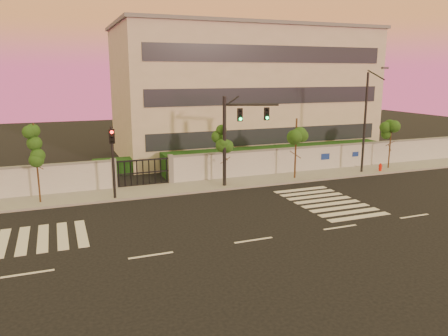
{
  "coord_description": "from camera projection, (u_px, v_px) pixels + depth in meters",
  "views": [
    {
      "loc": [
        -8.51,
        -17.99,
        7.89
      ],
      "look_at": [
        0.8,
        6.0,
        2.3
      ],
      "focal_mm": 35.0,
      "sensor_mm": 36.0,
      "label": 1
    }
  ],
  "objects": [
    {
      "name": "street_tree_e",
      "position": [
        296.0,
        135.0,
        32.37
      ],
      "size": [
        1.6,
        1.27,
        4.65
      ],
      "color": "#382314",
      "rests_on": "ground"
    },
    {
      "name": "sidewalk",
      "position": [
        190.0,
        187.0,
        30.62
      ],
      "size": [
        60.0,
        3.0,
        0.15
      ],
      "primitive_type": "cube",
      "color": "gray",
      "rests_on": "ground"
    },
    {
      "name": "street_tree_f",
      "position": [
        391.0,
        135.0,
        36.0
      ],
      "size": [
        1.35,
        1.07,
        3.99
      ],
      "color": "#382314",
      "rests_on": "ground"
    },
    {
      "name": "hedge_row",
      "position": [
        189.0,
        164.0,
        34.74
      ],
      "size": [
        41.0,
        4.25,
        1.8
      ],
      "color": "black",
      "rests_on": "ground"
    },
    {
      "name": "fire_hydrant",
      "position": [
        380.0,
        168.0,
        35.38
      ],
      "size": [
        0.29,
        0.29,
        0.77
      ],
      "rotation": [
        0.0,
        0.0,
        0.02
      ],
      "color": "red",
      "rests_on": "ground"
    },
    {
      "name": "ground",
      "position": [
        253.0,
        240.0,
        21.07
      ],
      "size": [
        120.0,
        120.0,
        0.0
      ],
      "primitive_type": "plane",
      "color": "black",
      "rests_on": "ground"
    },
    {
      "name": "streetlight_east",
      "position": [
        367.0,
        118.0,
        34.03
      ],
      "size": [
        0.5,
        2.01,
        8.35
      ],
      "color": "black",
      "rests_on": "ground"
    },
    {
      "name": "traffic_signal_secondary",
      "position": [
        113.0,
        154.0,
        27.11
      ],
      "size": [
        0.37,
        0.35,
        4.72
      ],
      "rotation": [
        0.0,
        0.0,
        0.19
      ],
      "color": "black",
      "rests_on": "ground"
    },
    {
      "name": "street_tree_c",
      "position": [
        36.0,
        145.0,
        26.1
      ],
      "size": [
        1.31,
        1.05,
        5.01
      ],
      "color": "#382314",
      "rests_on": "ground"
    },
    {
      "name": "road_markings",
      "position": [
        198.0,
        220.0,
        23.94
      ],
      "size": [
        57.0,
        7.62,
        0.02
      ],
      "color": "silver",
      "rests_on": "ground"
    },
    {
      "name": "perimeter_wall",
      "position": [
        185.0,
        169.0,
        31.82
      ],
      "size": [
        60.0,
        0.36,
        2.2
      ],
      "color": "#B3B5BA",
      "rests_on": "ground"
    },
    {
      "name": "traffic_signal_main",
      "position": [
        235.0,
        130.0,
        30.28
      ],
      "size": [
        3.96,
        1.39,
        6.38
      ],
      "rotation": [
        0.0,
        0.0,
        -0.32
      ],
      "color": "black",
      "rests_on": "ground"
    },
    {
      "name": "institutional_building",
      "position": [
        243.0,
        91.0,
        42.98
      ],
      "size": [
        24.4,
        12.4,
        12.25
      ],
      "color": "#BDB5A0",
      "rests_on": "ground"
    },
    {
      "name": "street_tree_d",
      "position": [
        226.0,
        143.0,
        30.74
      ],
      "size": [
        1.37,
        1.09,
        4.22
      ],
      "color": "#382314",
      "rests_on": "ground"
    }
  ]
}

